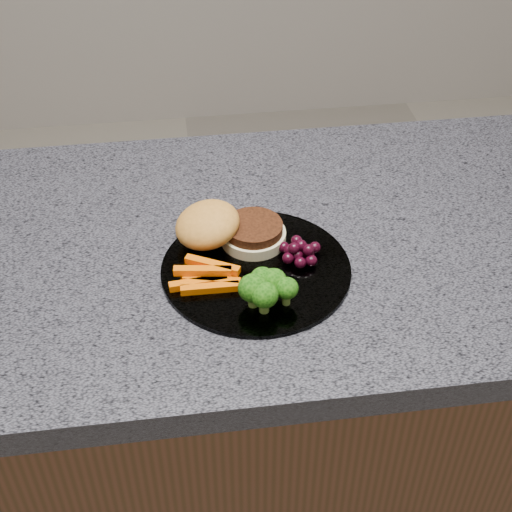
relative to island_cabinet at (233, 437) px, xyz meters
The scene contains 7 objects.
island_cabinet is the anchor object (origin of this frame).
countertop 0.45m from the island_cabinet, ahead, with size 1.20×0.60×0.04m, color #555460.
plate 0.48m from the island_cabinet, 63.45° to the right, with size 0.26×0.26×0.01m, color white.
burger 0.50m from the island_cabinet, 107.16° to the right, with size 0.17×0.11×0.05m.
carrot_sticks 0.49m from the island_cabinet, 110.44° to the right, with size 0.10×0.06×0.02m.
broccoli 0.52m from the island_cabinet, 74.99° to the right, with size 0.08×0.07×0.05m.
grape_bunch 0.50m from the island_cabinet, 30.75° to the right, with size 0.06×0.05×0.03m.
Camera 1 is at (-0.06, -0.80, 1.54)m, focal length 50.00 mm.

